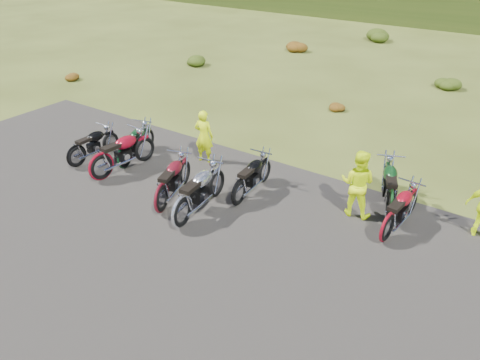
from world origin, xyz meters
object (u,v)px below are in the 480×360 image
Objects in this scene: motorcycle_7 at (387,219)px; motorcycle_0 at (79,167)px; motorcycle_3 at (183,227)px; person_middle at (204,137)px.

motorcycle_0 is at bearing 83.93° from motorcycle_7.
motorcycle_3 is at bearing 106.10° from motorcycle_7.
motorcycle_0 is at bearing 76.08° from motorcycle_3.
motorcycle_7 is at bearing -72.89° from motorcycle_0.
motorcycle_3 reaches higher than motorcycle_7.
motorcycle_0 is 0.87× the size of motorcycle_7.
motorcycle_3 is 5.01m from motorcycle_7.
person_middle is (-5.69, -0.03, 0.81)m from motorcycle_7.
motorcycle_0 is 1.20× the size of person_middle.
motorcycle_3 is 1.45× the size of person_middle.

